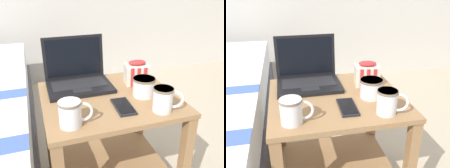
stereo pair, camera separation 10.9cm
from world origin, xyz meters
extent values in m
cube|color=#997047|center=(0.00, 0.00, 0.55)|extent=(0.61, 0.54, 0.02)
cube|color=#997047|center=(0.00, 0.00, 0.14)|extent=(0.57, 0.50, 0.02)
cube|color=#997047|center=(-0.28, 0.25, 0.27)|extent=(0.04, 0.04, 0.53)
cube|color=#997047|center=(0.28, 0.25, 0.27)|extent=(0.04, 0.04, 0.53)
cube|color=black|center=(-0.11, 0.13, 0.57)|extent=(0.31, 0.22, 0.02)
cube|color=#232326|center=(-0.11, 0.15, 0.58)|extent=(0.27, 0.12, 0.00)
cube|color=#232326|center=(-0.11, 0.07, 0.58)|extent=(0.09, 0.05, 0.00)
cube|color=black|center=(-0.11, 0.25, 0.68)|extent=(0.31, 0.03, 0.22)
cube|color=black|center=(-0.11, 0.25, 0.68)|extent=(0.28, 0.02, 0.19)
cube|color=blue|center=(-0.14, 0.26, 0.73)|extent=(0.05, 0.01, 0.04)
cube|color=red|center=(-0.07, 0.25, 0.63)|extent=(0.05, 0.00, 0.03)
cube|color=yellow|center=(-0.05, 0.26, 0.66)|extent=(0.03, 0.00, 0.03)
cube|color=green|center=(-0.16, 0.26, 0.74)|extent=(0.02, 0.01, 0.04)
cylinder|color=white|center=(0.16, -0.04, 0.60)|extent=(0.10, 0.10, 0.09)
cylinder|color=#7F6B56|center=(0.16, -0.04, 0.64)|extent=(0.10, 0.10, 0.01)
cylinder|color=black|center=(0.16, -0.04, 0.63)|extent=(0.09, 0.09, 0.01)
torus|color=white|center=(0.15, 0.02, 0.60)|extent=(0.02, 0.07, 0.07)
cylinder|color=white|center=(-0.21, -0.19, 0.61)|extent=(0.08, 0.08, 0.10)
cylinder|color=#7F6B56|center=(-0.21, -0.19, 0.65)|extent=(0.09, 0.09, 0.01)
cylinder|color=black|center=(-0.21, -0.19, 0.64)|extent=(0.07, 0.07, 0.01)
torus|color=white|center=(-0.16, -0.19, 0.61)|extent=(0.08, 0.02, 0.08)
cylinder|color=white|center=(0.17, -0.19, 0.61)|extent=(0.08, 0.08, 0.10)
cylinder|color=#7F6B56|center=(0.17, -0.19, 0.65)|extent=(0.08, 0.08, 0.01)
cylinder|color=black|center=(0.17, -0.19, 0.65)|extent=(0.07, 0.07, 0.01)
torus|color=white|center=(0.21, -0.21, 0.61)|extent=(0.08, 0.04, 0.08)
cube|color=silver|center=(0.18, 0.10, 0.61)|extent=(0.13, 0.11, 0.10)
cube|color=red|center=(0.14, 0.06, 0.61)|extent=(0.02, 0.01, 0.10)
cube|color=red|center=(0.17, 0.06, 0.61)|extent=(0.02, 0.01, 0.10)
cube|color=red|center=(0.21, 0.05, 0.61)|extent=(0.02, 0.01, 0.10)
ellipsoid|color=red|center=(0.18, 0.10, 0.67)|extent=(0.10, 0.07, 0.02)
cube|color=black|center=(0.02, -0.12, 0.56)|extent=(0.08, 0.16, 0.01)
cube|color=black|center=(0.02, -0.12, 0.57)|extent=(0.07, 0.14, 0.00)
camera|label=1|loc=(-0.32, -0.99, 1.08)|focal=40.00mm
camera|label=2|loc=(-0.21, -1.02, 1.08)|focal=40.00mm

